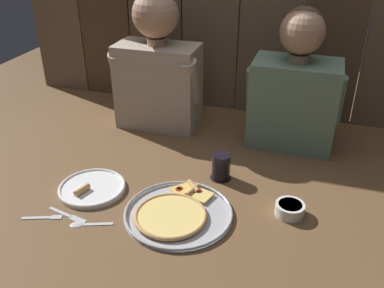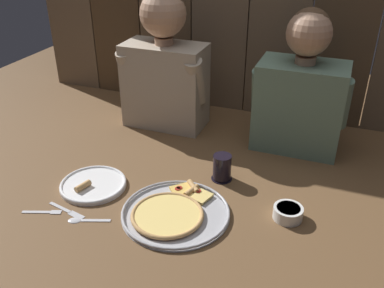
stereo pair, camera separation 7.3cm
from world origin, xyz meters
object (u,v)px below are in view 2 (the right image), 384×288
(drinking_glass, at_px, (222,168))
(diner_left, at_px, (165,63))
(dinner_plate, at_px, (93,184))
(dipping_bowl, at_px, (288,212))
(diner_right, at_px, (301,89))
(pizza_tray, at_px, (173,212))

(drinking_glass, relative_size, diner_left, 0.16)
(dinner_plate, xyz_separation_m, dipping_bowl, (0.69, 0.07, 0.01))
(drinking_glass, bearing_deg, diner_left, 137.09)
(dinner_plate, bearing_deg, diner_right, 42.02)
(dipping_bowl, bearing_deg, diner_left, 142.58)
(dipping_bowl, relative_size, diner_right, 0.17)
(diner_right, bearing_deg, diner_left, 179.92)
(dipping_bowl, distance_m, diner_left, 0.86)
(drinking_glass, distance_m, diner_right, 0.46)
(diner_right, bearing_deg, dinner_plate, -137.98)
(pizza_tray, relative_size, dipping_bowl, 3.74)
(dipping_bowl, height_order, diner_right, diner_right)
(dipping_bowl, relative_size, diner_left, 0.16)
(dipping_bowl, xyz_separation_m, diner_left, (-0.65, 0.50, 0.27))
(diner_left, bearing_deg, dinner_plate, -93.79)
(drinking_glass, relative_size, diner_right, 0.18)
(dinner_plate, height_order, diner_right, diner_right)
(dinner_plate, relative_size, diner_left, 0.39)
(diner_left, distance_m, diner_right, 0.60)
(pizza_tray, height_order, dipping_bowl, dipping_bowl)
(pizza_tray, relative_size, dinner_plate, 1.51)
(drinking_glass, distance_m, dipping_bowl, 0.30)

